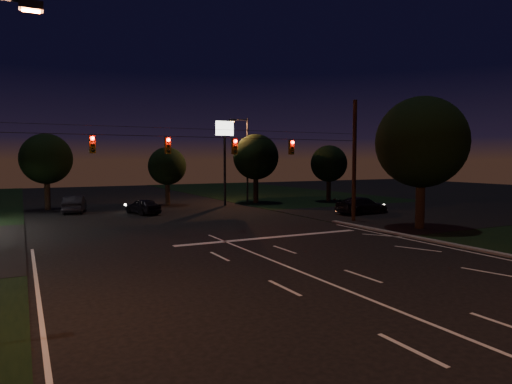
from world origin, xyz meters
TOP-DOWN VIEW (x-y plane):
  - ground at (0.00, 0.00)m, footprint 140.00×140.00m
  - cross_street_right at (20.00, 16.00)m, footprint 20.00×16.00m
  - stop_bar at (3.00, 11.50)m, footprint 12.00×0.50m
  - utility_pole_right at (12.00, 15.00)m, footprint 0.30×0.30m
  - signal_span at (-0.00, 14.96)m, footprint 24.00×0.40m
  - pole_sign_right at (8.00, 30.00)m, footprint 1.80×0.30m
  - street_light_right_far at (11.24, 32.00)m, footprint 2.20×0.35m
  - tree_right_near at (13.53, 10.17)m, footprint 6.00×6.00m
  - tree_far_b at (-7.98, 34.13)m, footprint 4.60×4.60m
  - tree_far_c at (3.02, 33.10)m, footprint 3.80×3.80m
  - tree_far_d at (12.02, 31.13)m, footprint 4.80×4.80m
  - tree_far_e at (20.02, 29.11)m, footprint 4.00×4.00m
  - car_oncoming_a at (-1.00, 26.64)m, footprint 2.57×4.18m
  - car_oncoming_b at (-6.04, 30.41)m, footprint 2.47×4.71m
  - car_cross at (15.47, 18.13)m, footprint 5.11×2.41m

SIDE VIEW (x-z plane):
  - ground at x=0.00m, z-range 0.00..0.00m
  - cross_street_right at x=20.00m, z-range -0.01..0.01m
  - utility_pole_right at x=12.00m, z-range -4.50..4.50m
  - stop_bar at x=3.00m, z-range 0.00..0.01m
  - car_oncoming_a at x=-1.00m, z-range 0.00..1.33m
  - car_cross at x=15.47m, z-range 0.00..1.44m
  - car_oncoming_b at x=-6.04m, z-range 0.00..1.48m
  - tree_far_c at x=3.02m, z-range 0.97..6.83m
  - tree_far_e at x=20.02m, z-range 1.03..7.20m
  - tree_far_b at x=-7.98m, z-range 1.12..8.10m
  - tree_far_d at x=12.02m, z-range 1.18..8.47m
  - street_light_right_far at x=11.24m, z-range 0.74..9.74m
  - signal_span at x=0.00m, z-range 4.72..6.28m
  - tree_right_near at x=13.53m, z-range 1.30..10.06m
  - pole_sign_right at x=8.00m, z-range 2.04..10.44m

